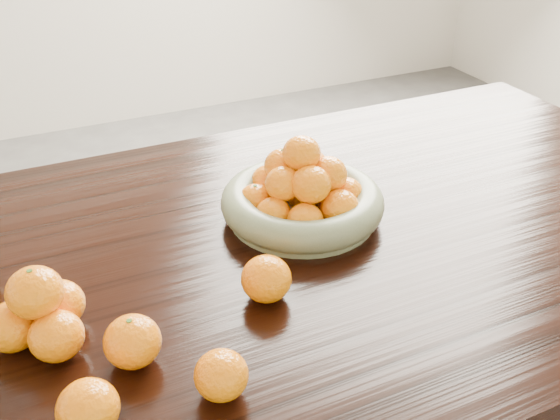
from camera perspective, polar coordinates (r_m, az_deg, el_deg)
name	(u,v)px	position (r m, az deg, el deg)	size (l,w,h in m)	color
dining_table	(265,284)	(1.18, -1.42, -6.82)	(2.00, 1.00, 0.75)	black
fruit_bowl	(303,196)	(1.19, 2.09, 1.29)	(0.31, 0.31, 0.17)	gray
orange_pyramid	(41,314)	(0.97, -21.04, -8.88)	(0.15, 0.15, 0.13)	orange
loose_orange_0	(133,342)	(0.90, -13.34, -11.62)	(0.08, 0.08, 0.07)	orange
loose_orange_1	(221,375)	(0.84, -5.39, -14.80)	(0.07, 0.07, 0.07)	orange
loose_orange_2	(266,279)	(0.99, -1.26, -6.31)	(0.08, 0.08, 0.08)	orange
loose_orange_4	(88,409)	(0.83, -17.15, -16.96)	(0.08, 0.08, 0.07)	orange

